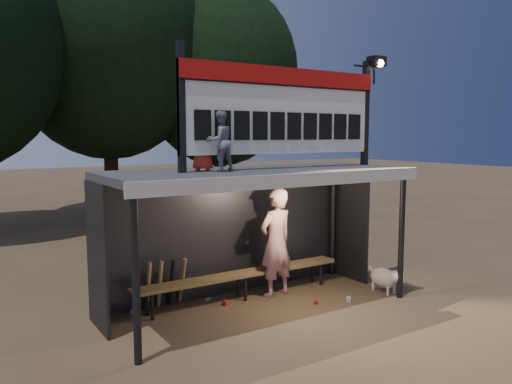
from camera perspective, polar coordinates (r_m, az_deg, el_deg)
ground at (r=8.55m, az=0.33°, el=-13.10°), size 80.00×80.00×0.00m
player at (r=8.93m, az=2.30°, el=-5.78°), size 0.77×0.56×1.94m
child_a at (r=7.60m, az=-4.17°, el=5.80°), size 0.49×0.40×0.92m
child_b at (r=7.69m, az=-6.13°, el=5.49°), size 0.48×0.42×0.84m
dugout_shelter at (r=8.33m, az=-0.58°, el=-0.56°), size 5.10×2.08×2.32m
scoreboard_assembly at (r=8.38m, az=3.62°, el=9.60°), size 4.10×0.27×1.99m
bench at (r=8.87m, az=-1.63°, el=-9.45°), size 4.00×0.35×0.48m
tree_mid at (r=19.32m, az=-16.64°, el=16.05°), size 7.22×7.22×10.36m
tree_right at (r=19.78m, az=-4.20°, el=13.21°), size 6.08×6.08×8.72m
dog at (r=9.55m, az=14.58°, el=-9.45°), size 0.36×0.81×0.49m
bats at (r=8.53m, az=-10.29°, el=-10.21°), size 0.67×0.35×0.84m
litter at (r=8.67m, az=-0.97°, el=-12.57°), size 3.45×1.56×0.08m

